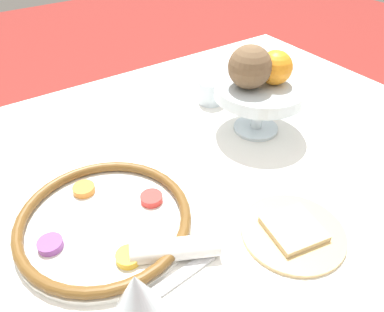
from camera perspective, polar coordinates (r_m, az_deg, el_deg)
name	(u,v)px	position (r m, az deg, el deg)	size (l,w,h in m)	color
dining_table	(173,281)	(1.07, -2.93, -18.44)	(1.56, 1.06, 0.71)	white
seder_plate	(104,221)	(0.72, -13.22, -9.55)	(0.32, 0.32, 0.03)	white
wine_glass	(137,296)	(0.51, -8.33, -20.35)	(0.06, 0.06, 0.15)	silver
fruit_stand	(260,94)	(0.92, 10.31, 9.30)	(0.22, 0.22, 0.13)	silver
orange_fruit	(275,68)	(0.90, 12.58, 13.02)	(0.08, 0.08, 0.08)	orange
coconut	(250,67)	(0.87, 8.81, 13.27)	(0.10, 0.10, 0.10)	brown
bread_plate	(293,231)	(0.72, 15.14, -11.03)	(0.19, 0.19, 0.02)	tan
napkin_roll	(175,249)	(0.65, -2.53, -13.99)	(0.15, 0.10, 0.04)	white
cup_near	(211,91)	(1.06, 2.87, 9.80)	(0.07, 0.07, 0.07)	silver
spoon	(178,278)	(0.64, -2.22, -18.13)	(0.15, 0.03, 0.01)	silver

